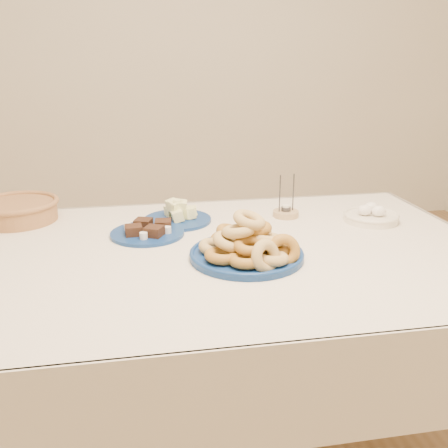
{
  "coord_description": "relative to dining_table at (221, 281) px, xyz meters",
  "views": [
    {
      "loc": [
        -0.25,
        -1.42,
        1.31
      ],
      "look_at": [
        0.0,
        -0.05,
        0.85
      ],
      "focal_mm": 40.0,
      "sensor_mm": 36.0,
      "label": 1
    }
  ],
  "objects": [
    {
      "name": "wicker_basket",
      "position": [
        -0.68,
        0.42,
        0.15
      ],
      "size": [
        0.32,
        0.32,
        0.08
      ],
      "rotation": [
        0.0,
        0.0,
        -0.06
      ],
      "color": "brown",
      "rests_on": "dining_table"
    },
    {
      "name": "candle_holder",
      "position": [
        0.3,
        0.29,
        0.12
      ],
      "size": [
        0.11,
        0.11,
        0.16
      ],
      "rotation": [
        0.0,
        0.0,
        0.17
      ],
      "color": "tan",
      "rests_on": "dining_table"
    },
    {
      "name": "ground",
      "position": [
        0.0,
        0.0,
        -0.64
      ],
      "size": [
        5.0,
        5.0,
        0.0
      ],
      "primitive_type": "plane",
      "color": "olive",
      "rests_on": "ground"
    },
    {
      "name": "brownie_plate",
      "position": [
        -0.22,
        0.17,
        0.12
      ],
      "size": [
        0.29,
        0.29,
        0.04
      ],
      "rotation": [
        0.0,
        0.0,
        -0.2
      ],
      "color": "navy",
      "rests_on": "dining_table"
    },
    {
      "name": "donut_platter",
      "position": [
        0.07,
        -0.09,
        0.14
      ],
      "size": [
        0.44,
        0.44,
        0.15
      ],
      "rotation": [
        0.0,
        0.0,
        0.39
      ],
      "color": "navy",
      "rests_on": "dining_table"
    },
    {
      "name": "dining_table",
      "position": [
        0.0,
        0.0,
        0.0
      ],
      "size": [
        1.71,
        1.11,
        0.75
      ],
      "color": "brown",
      "rests_on": "ground"
    },
    {
      "name": "melon_plate",
      "position": [
        -0.1,
        0.3,
        0.13
      ],
      "size": [
        0.31,
        0.31,
        0.08
      ],
      "rotation": [
        0.0,
        0.0,
        0.31
      ],
      "color": "navy",
      "rests_on": "dining_table"
    },
    {
      "name": "egg_bowl",
      "position": [
        0.58,
        0.18,
        0.13
      ],
      "size": [
        0.24,
        0.24,
        0.07
      ],
      "rotation": [
        0.0,
        0.0,
        -0.24
      ],
      "color": "silver",
      "rests_on": "dining_table"
    }
  ]
}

